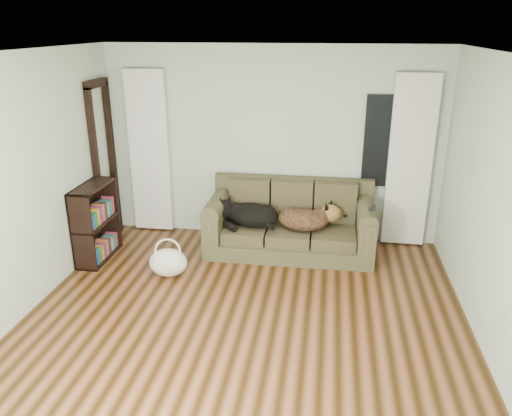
# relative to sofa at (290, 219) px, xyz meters

# --- Properties ---
(floor) EXTENTS (5.00, 5.00, 0.00)m
(floor) POSITION_rel_sofa_xyz_m (-0.31, -1.98, -0.45)
(floor) COLOR black
(floor) RESTS_ON ground
(ceiling) EXTENTS (5.00, 5.00, 0.00)m
(ceiling) POSITION_rel_sofa_xyz_m (-0.31, -1.98, 2.15)
(ceiling) COLOR white
(ceiling) RESTS_ON ground
(wall_back) EXTENTS (4.50, 0.04, 2.60)m
(wall_back) POSITION_rel_sofa_xyz_m (-0.31, 0.52, 0.85)
(wall_back) COLOR #ABBCA2
(wall_back) RESTS_ON ground
(wall_left) EXTENTS (0.04, 5.00, 2.60)m
(wall_left) POSITION_rel_sofa_xyz_m (-2.56, -1.98, 0.85)
(wall_left) COLOR #ABBCA2
(wall_left) RESTS_ON ground
(wall_right) EXTENTS (0.04, 5.00, 2.60)m
(wall_right) POSITION_rel_sofa_xyz_m (1.94, -1.98, 0.85)
(wall_right) COLOR #ABBCA2
(wall_right) RESTS_ON ground
(curtain_left) EXTENTS (0.55, 0.08, 2.25)m
(curtain_left) POSITION_rel_sofa_xyz_m (-2.01, 0.44, 0.70)
(curtain_left) COLOR white
(curtain_left) RESTS_ON ground
(curtain_right) EXTENTS (0.55, 0.08, 2.25)m
(curtain_right) POSITION_rel_sofa_xyz_m (1.49, 0.44, 0.70)
(curtain_right) COLOR white
(curtain_right) RESTS_ON ground
(window_pane) EXTENTS (0.50, 0.03, 1.20)m
(window_pane) POSITION_rel_sofa_xyz_m (1.14, 0.50, 0.95)
(window_pane) COLOR black
(window_pane) RESTS_ON wall_back
(door_casing) EXTENTS (0.07, 0.60, 2.10)m
(door_casing) POSITION_rel_sofa_xyz_m (-2.51, 0.07, 0.60)
(door_casing) COLOR black
(door_casing) RESTS_ON ground
(sofa) EXTENTS (2.14, 0.92, 0.87)m
(sofa) POSITION_rel_sofa_xyz_m (0.00, 0.00, 0.00)
(sofa) COLOR #434026
(sofa) RESTS_ON floor
(dog_black_lab) EXTENTS (0.82, 0.69, 0.30)m
(dog_black_lab) POSITION_rel_sofa_xyz_m (-0.53, -0.03, 0.03)
(dog_black_lab) COLOR black
(dog_black_lab) RESTS_ON sofa
(dog_shepherd) EXTENTS (0.71, 0.53, 0.29)m
(dog_shepherd) POSITION_rel_sofa_xyz_m (0.21, -0.05, 0.04)
(dog_shepherd) COLOR black
(dog_shepherd) RESTS_ON sofa
(tv_remote) EXTENTS (0.10, 0.19, 0.02)m
(tv_remote) POSITION_rel_sofa_xyz_m (1.01, -0.19, 0.28)
(tv_remote) COLOR black
(tv_remote) RESTS_ON sofa
(tote_bag) EXTENTS (0.52, 0.43, 0.33)m
(tote_bag) POSITION_rel_sofa_xyz_m (-1.37, -0.90, -0.29)
(tote_bag) COLOR white
(tote_bag) RESTS_ON floor
(bookshelf) EXTENTS (0.39, 0.81, 0.97)m
(bookshelf) POSITION_rel_sofa_xyz_m (-2.40, -0.57, 0.05)
(bookshelf) COLOR black
(bookshelf) RESTS_ON floor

